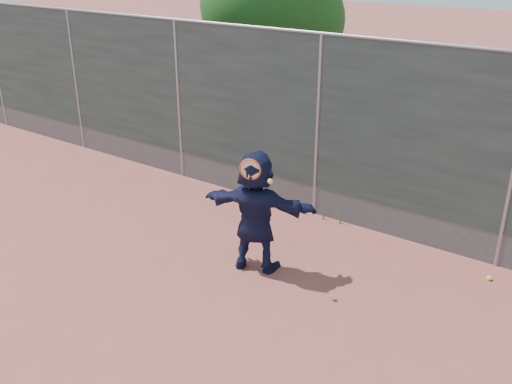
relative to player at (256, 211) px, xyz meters
The scene contains 7 objects.
ground 1.73m from the player, 98.29° to the right, with size 80.00×80.00×0.00m, color #9E4C42.
player is the anchor object (origin of this frame).
ball_ground 3.33m from the player, 28.84° to the left, with size 0.07×0.07×0.07m, color #E4FB37.
fence 2.15m from the player, 96.08° to the left, with size 20.00×0.06×3.03m.
swing_action 0.70m from the player, 68.10° to the right, with size 0.53×0.18×0.51m.
tree_left 6.28m from the player, 121.12° to the left, with size 3.15×3.00×4.53m.
weed_clump 2.05m from the player, 87.62° to the left, with size 0.68×0.07×0.30m.
Camera 1 is at (4.28, -4.27, 4.23)m, focal length 40.00 mm.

